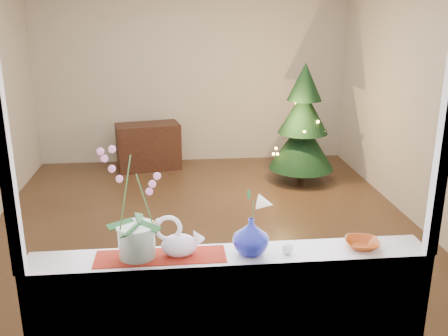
# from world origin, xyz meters

# --- Properties ---
(ground) EXTENTS (5.00, 5.00, 0.00)m
(ground) POSITION_xyz_m (0.00, 0.00, 0.00)
(ground) COLOR #3B2718
(ground) RESTS_ON ground
(wall_back) EXTENTS (4.50, 0.10, 2.70)m
(wall_back) POSITION_xyz_m (0.00, 2.50, 1.35)
(wall_back) COLOR #BDB4A6
(wall_back) RESTS_ON ground
(wall_front) EXTENTS (4.50, 0.10, 2.70)m
(wall_front) POSITION_xyz_m (0.00, -2.50, 1.35)
(wall_front) COLOR #BDB4A6
(wall_front) RESTS_ON ground
(wall_right) EXTENTS (0.10, 5.00, 2.70)m
(wall_right) POSITION_xyz_m (2.25, 0.00, 1.35)
(wall_right) COLOR #BDB4A6
(wall_right) RESTS_ON ground
(windowsill) EXTENTS (2.20, 0.26, 0.04)m
(windowsill) POSITION_xyz_m (0.00, -2.37, 0.90)
(windowsill) COLOR white
(windowsill) RESTS_ON window_apron
(window_frame) EXTENTS (2.22, 0.06, 1.60)m
(window_frame) POSITION_xyz_m (0.00, -2.47, 1.70)
(window_frame) COLOR white
(window_frame) RESTS_ON windowsill
(runner) EXTENTS (0.70, 0.20, 0.01)m
(runner) POSITION_xyz_m (-0.38, -2.37, 0.92)
(runner) COLOR maroon
(runner) RESTS_ON windowsill
(orchid_pot) EXTENTS (0.23, 0.23, 0.62)m
(orchid_pot) POSITION_xyz_m (-0.50, -2.36, 1.23)
(orchid_pot) COLOR white
(orchid_pot) RESTS_ON windowsill
(swan) EXTENTS (0.27, 0.13, 0.22)m
(swan) POSITION_xyz_m (-0.28, -2.37, 1.03)
(swan) COLOR white
(swan) RESTS_ON windowsill
(blue_vase) EXTENTS (0.29, 0.29, 0.24)m
(blue_vase) POSITION_xyz_m (0.11, -2.38, 1.04)
(blue_vase) COLOR navy
(blue_vase) RESTS_ON windowsill
(lily) EXTENTS (0.13, 0.07, 0.18)m
(lily) POSITION_xyz_m (0.11, -2.38, 1.24)
(lily) COLOR white
(lily) RESTS_ON blue_vase
(paperweight) EXTENTS (0.08, 0.08, 0.06)m
(paperweight) POSITION_xyz_m (0.31, -2.40, 0.95)
(paperweight) COLOR silver
(paperweight) RESTS_ON windowsill
(amber_dish) EXTENTS (0.19, 0.19, 0.04)m
(amber_dish) POSITION_xyz_m (0.74, -2.37, 0.94)
(amber_dish) COLOR #94370E
(amber_dish) RESTS_ON windowsill
(xmas_tree) EXTENTS (1.06, 1.06, 1.56)m
(xmas_tree) POSITION_xyz_m (1.37, 1.37, 0.78)
(xmas_tree) COLOR black
(xmas_tree) RESTS_ON ground
(side_table) EXTENTS (0.94, 0.60, 0.65)m
(side_table) POSITION_xyz_m (-0.66, 2.12, 0.33)
(side_table) COLOR black
(side_table) RESTS_ON ground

